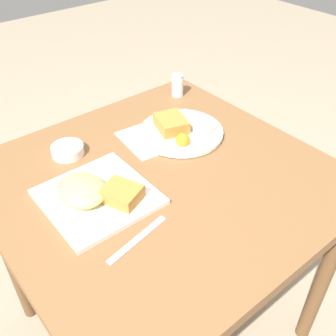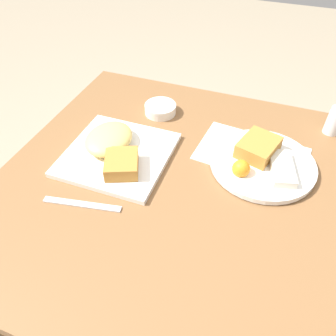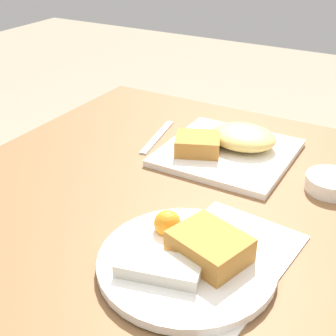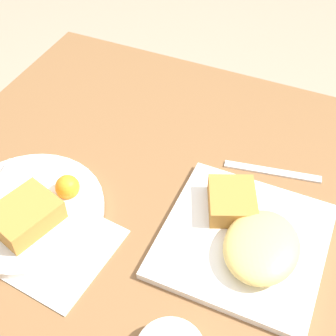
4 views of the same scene
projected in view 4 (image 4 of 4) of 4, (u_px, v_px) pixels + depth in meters
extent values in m
cube|color=brown|center=(150.00, 202.00, 0.87)|extent=(0.87, 0.90, 0.04)
cylinder|color=brown|center=(94.00, 156.00, 1.49)|extent=(0.05, 0.05, 0.72)
cube|color=silver|center=(32.00, 235.00, 0.80)|extent=(0.21, 0.30, 0.00)
cube|color=white|center=(243.00, 240.00, 0.78)|extent=(0.27, 0.27, 0.01)
ellipsoid|color=#EFCC6B|center=(262.00, 246.00, 0.74)|extent=(0.15, 0.12, 0.04)
cube|color=#B77A33|center=(232.00, 201.00, 0.81)|extent=(0.12, 0.11, 0.04)
cylinder|color=white|center=(28.00, 210.00, 0.82)|extent=(0.27, 0.27, 0.01)
cube|color=#B77A33|center=(25.00, 215.00, 0.78)|extent=(0.13, 0.11, 0.04)
cube|color=beige|center=(11.00, 188.00, 0.84)|extent=(0.13, 0.08, 0.02)
sphere|color=orange|center=(67.00, 187.00, 0.83)|extent=(0.04, 0.04, 0.04)
cube|color=silver|center=(272.00, 172.00, 0.90)|extent=(0.05, 0.18, 0.00)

